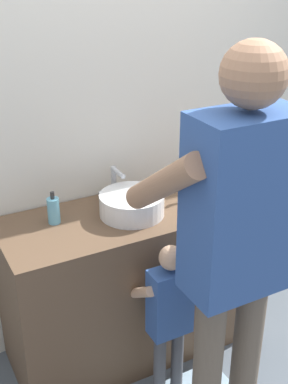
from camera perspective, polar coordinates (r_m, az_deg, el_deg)
The scene contains 9 objects.
ground_plane at distance 2.89m, azimuth 1.48°, elevation -20.06°, with size 14.00×14.00×0.00m, color slate.
back_wall at distance 2.67m, azimuth -4.79°, elevation 9.98°, with size 4.40×0.08×2.70m.
vanity_cabinet at distance 2.81m, azimuth -1.45°, elevation -10.04°, with size 1.33×0.54×0.86m, color brown.
sink_basin at distance 2.54m, azimuth -1.37°, elevation -1.36°, with size 0.32×0.32×0.11m.
faucet at distance 2.69m, azimuth -3.29°, elevation 0.81°, with size 0.18×0.14×0.18m.
toothbrush_cup at distance 2.73m, azimuth 6.13°, elevation 0.43°, with size 0.07×0.07×0.21m.
soap_bottle at distance 2.50m, azimuth -10.06°, elevation -2.02°, with size 0.06×0.06×0.17m.
child_toddler at distance 2.47m, azimuth 2.80°, elevation -13.02°, with size 0.27×0.27×0.88m.
adult_parent at distance 2.01m, azimuth 10.28°, elevation -4.18°, with size 0.56×0.58×1.80m.
Camera 1 is at (-1.01, -1.75, 2.06)m, focal length 47.76 mm.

